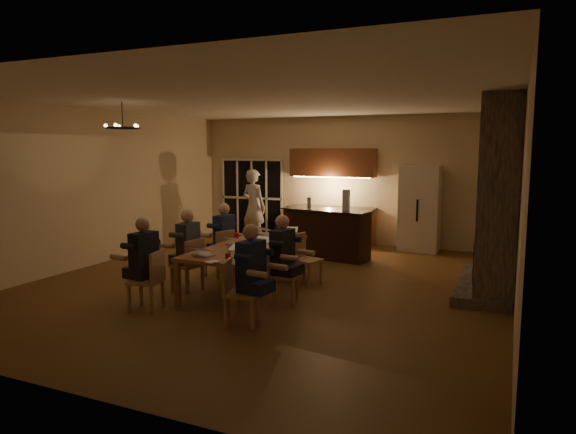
# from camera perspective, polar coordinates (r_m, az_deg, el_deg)

# --- Properties ---
(floor) EXTENTS (9.00, 9.00, 0.00)m
(floor) POSITION_cam_1_polar(r_m,az_deg,el_deg) (9.21, -2.12, -7.45)
(floor) COLOR brown
(floor) RESTS_ON ground
(back_wall) EXTENTS (8.00, 0.04, 3.20)m
(back_wall) POSITION_cam_1_polar(r_m,az_deg,el_deg) (13.13, 6.58, 4.08)
(back_wall) COLOR #CCB490
(back_wall) RESTS_ON ground
(left_wall) EXTENTS (0.04, 9.00, 3.20)m
(left_wall) POSITION_cam_1_polar(r_m,az_deg,el_deg) (11.29, -20.84, 3.08)
(left_wall) COLOR #CCB490
(left_wall) RESTS_ON ground
(right_wall) EXTENTS (0.04, 9.00, 3.20)m
(right_wall) POSITION_cam_1_polar(r_m,az_deg,el_deg) (8.02, 24.57, 1.27)
(right_wall) COLOR #CCB490
(right_wall) RESTS_ON ground
(ceiling) EXTENTS (8.00, 9.00, 0.04)m
(ceiling) POSITION_cam_1_polar(r_m,az_deg,el_deg) (8.94, -2.22, 12.92)
(ceiling) COLOR white
(ceiling) RESTS_ON back_wall
(french_doors) EXTENTS (1.86, 0.08, 2.10)m
(french_doors) POSITION_cam_1_polar(r_m,az_deg,el_deg) (14.17, -4.00, 2.13)
(french_doors) COLOR black
(french_doors) RESTS_ON ground
(fireplace) EXTENTS (0.58, 2.50, 3.20)m
(fireplace) POSITION_cam_1_polar(r_m,az_deg,el_deg) (9.22, 22.53, 2.11)
(fireplace) COLOR #74665B
(fireplace) RESTS_ON ground
(kitchenette) EXTENTS (2.24, 0.68, 2.40)m
(kitchenette) POSITION_cam_1_polar(r_m,az_deg,el_deg) (12.95, 4.86, 2.28)
(kitchenette) COLOR brown
(kitchenette) RESTS_ON ground
(refrigerator) EXTENTS (0.90, 0.68, 2.00)m
(refrigerator) POSITION_cam_1_polar(r_m,az_deg,el_deg) (12.38, 14.43, 0.89)
(refrigerator) COLOR beige
(refrigerator) RESTS_ON ground
(dining_table) EXTENTS (1.10, 2.79, 0.75)m
(dining_table) POSITION_cam_1_polar(r_m,az_deg,el_deg) (8.89, -4.52, -5.52)
(dining_table) COLOR #B57548
(dining_table) RESTS_ON ground
(bar_island) EXTENTS (2.05, 0.99, 1.08)m
(bar_island) POSITION_cam_1_polar(r_m,az_deg,el_deg) (11.31, 4.30, -1.85)
(bar_island) COLOR black
(bar_island) RESTS_ON ground
(chair_left_near) EXTENTS (0.52, 0.52, 0.89)m
(chair_left_near) POSITION_cam_1_polar(r_m,az_deg,el_deg) (7.97, -15.54, -6.80)
(chair_left_near) COLOR tan
(chair_left_near) RESTS_ON ground
(chair_left_mid) EXTENTS (0.52, 0.52, 0.89)m
(chair_left_mid) POSITION_cam_1_polar(r_m,az_deg,el_deg) (8.88, -11.18, -5.20)
(chair_left_mid) COLOR tan
(chair_left_mid) RESTS_ON ground
(chair_left_far) EXTENTS (0.56, 0.56, 0.89)m
(chair_left_far) POSITION_cam_1_polar(r_m,az_deg,el_deg) (9.76, -7.71, -3.97)
(chair_left_far) COLOR tan
(chair_left_far) RESTS_ON ground
(chair_right_near) EXTENTS (0.54, 0.54, 0.89)m
(chair_right_near) POSITION_cam_1_polar(r_m,az_deg,el_deg) (7.07, -5.16, -8.38)
(chair_right_near) COLOR tan
(chair_right_near) RESTS_ON ground
(chair_right_mid) EXTENTS (0.52, 0.52, 0.89)m
(chair_right_mid) POSITION_cam_1_polar(r_m,az_deg,el_deg) (8.00, -0.50, -6.46)
(chair_right_mid) COLOR tan
(chair_right_mid) RESTS_ON ground
(chair_right_far) EXTENTS (0.54, 0.54, 0.89)m
(chair_right_far) POSITION_cam_1_polar(r_m,az_deg,el_deg) (9.12, 2.10, -4.72)
(chair_right_far) COLOR tan
(chair_right_far) RESTS_ON ground
(person_left_near) EXTENTS (0.67, 0.67, 1.38)m
(person_left_near) POSITION_cam_1_polar(r_m,az_deg,el_deg) (8.03, -15.67, -4.89)
(person_left_near) COLOR black
(person_left_near) RESTS_ON ground
(person_right_near) EXTENTS (0.68, 0.68, 1.38)m
(person_right_near) POSITION_cam_1_polar(r_m,az_deg,el_deg) (7.06, -4.12, -6.34)
(person_right_near) COLOR #1F2A4D
(person_right_near) RESTS_ON ground
(person_left_mid) EXTENTS (0.61, 0.61, 1.38)m
(person_left_mid) POSITION_cam_1_polar(r_m,az_deg,el_deg) (8.88, -11.00, -3.58)
(person_left_mid) COLOR #393E44
(person_left_mid) RESTS_ON ground
(person_right_mid) EXTENTS (0.67, 0.67, 1.38)m
(person_right_mid) POSITION_cam_1_polar(r_m,az_deg,el_deg) (8.00, -0.62, -4.65)
(person_right_mid) COLOR black
(person_right_mid) RESTS_ON ground
(person_left_far) EXTENTS (0.66, 0.66, 1.38)m
(person_left_far) POSITION_cam_1_polar(r_m,az_deg,el_deg) (9.78, -7.08, -2.48)
(person_left_far) COLOR #1F2A4D
(person_left_far) RESTS_ON ground
(standing_person) EXTENTS (0.78, 0.61, 1.89)m
(standing_person) POSITION_cam_1_polar(r_m,az_deg,el_deg) (12.88, -3.82, 1.12)
(standing_person) COLOR silver
(standing_person) RESTS_ON ground
(chandelier) EXTENTS (0.60, 0.60, 0.03)m
(chandelier) POSITION_cam_1_polar(r_m,az_deg,el_deg) (9.59, -17.89, 9.39)
(chandelier) COLOR black
(chandelier) RESTS_ON ceiling
(laptop_a) EXTENTS (0.37, 0.34, 0.23)m
(laptop_a) POSITION_cam_1_polar(r_m,az_deg,el_deg) (8.04, -9.40, -3.45)
(laptop_a) COLOR silver
(laptop_a) RESTS_ON dining_table
(laptop_b) EXTENTS (0.32, 0.28, 0.23)m
(laptop_b) POSITION_cam_1_polar(r_m,az_deg,el_deg) (7.88, -5.77, -3.60)
(laptop_b) COLOR silver
(laptop_b) RESTS_ON dining_table
(laptop_c) EXTENTS (0.35, 0.31, 0.23)m
(laptop_c) POSITION_cam_1_polar(r_m,az_deg,el_deg) (8.90, -5.75, -2.32)
(laptop_c) COLOR silver
(laptop_c) RESTS_ON dining_table
(laptop_d) EXTENTS (0.36, 0.32, 0.23)m
(laptop_d) POSITION_cam_1_polar(r_m,az_deg,el_deg) (8.54, -3.16, -2.71)
(laptop_d) COLOR silver
(laptop_d) RESTS_ON dining_table
(laptop_e) EXTENTS (0.37, 0.33, 0.23)m
(laptop_e) POSITION_cam_1_polar(r_m,az_deg,el_deg) (9.88, -2.42, -1.30)
(laptop_e) COLOR silver
(laptop_e) RESTS_ON dining_table
(laptop_f) EXTENTS (0.39, 0.37, 0.23)m
(laptop_f) POSITION_cam_1_polar(r_m,az_deg,el_deg) (9.60, 0.09, -1.56)
(laptop_f) COLOR silver
(laptop_f) RESTS_ON dining_table
(mug_front) EXTENTS (0.09, 0.09, 0.10)m
(mug_front) POSITION_cam_1_polar(r_m,az_deg,el_deg) (8.49, -6.12, -3.23)
(mug_front) COLOR silver
(mug_front) RESTS_ON dining_table
(mug_mid) EXTENTS (0.07, 0.07, 0.10)m
(mug_mid) POSITION_cam_1_polar(r_m,az_deg,el_deg) (9.24, -2.35, -2.32)
(mug_mid) COLOR silver
(mug_mid) RESTS_ON dining_table
(mug_back) EXTENTS (0.09, 0.09, 0.10)m
(mug_back) POSITION_cam_1_polar(r_m,az_deg,el_deg) (9.68, -4.01, -1.88)
(mug_back) COLOR silver
(mug_back) RESTS_ON dining_table
(redcup_near) EXTENTS (0.08, 0.08, 0.12)m
(redcup_near) POSITION_cam_1_polar(r_m,az_deg,el_deg) (7.57, -6.67, -4.48)
(redcup_near) COLOR red
(redcup_near) RESTS_ON dining_table
(redcup_mid) EXTENTS (0.08, 0.08, 0.12)m
(redcup_mid) POSITION_cam_1_polar(r_m,az_deg,el_deg) (9.39, -5.76, -2.13)
(redcup_mid) COLOR red
(redcup_mid) RESTS_ON dining_table
(redcup_far) EXTENTS (0.10, 0.10, 0.12)m
(redcup_far) POSITION_cam_1_polar(r_m,az_deg,el_deg) (9.92, -0.17, -1.57)
(redcup_far) COLOR red
(redcup_far) RESTS_ON dining_table
(can_silver) EXTENTS (0.07, 0.07, 0.12)m
(can_silver) POSITION_cam_1_polar(r_m,az_deg,el_deg) (8.24, -6.54, -3.49)
(can_silver) COLOR #B2B2B7
(can_silver) RESTS_ON dining_table
(can_cola) EXTENTS (0.07, 0.07, 0.12)m
(can_cola) POSITION_cam_1_polar(r_m,az_deg,el_deg) (10.13, -1.23, -1.38)
(can_cola) COLOR #3F0F0C
(can_cola) RESTS_ON dining_table
(can_right) EXTENTS (0.07, 0.07, 0.12)m
(can_right) POSITION_cam_1_polar(r_m,az_deg,el_deg) (8.95, -1.51, -2.58)
(can_right) COLOR #B2B2B7
(can_right) RESTS_ON dining_table
(plate_near) EXTENTS (0.27, 0.27, 0.02)m
(plate_near) POSITION_cam_1_polar(r_m,az_deg,el_deg) (8.18, -3.76, -3.91)
(plate_near) COLOR silver
(plate_near) RESTS_ON dining_table
(plate_left) EXTENTS (0.23, 0.23, 0.02)m
(plate_left) POSITION_cam_1_polar(r_m,az_deg,el_deg) (8.18, -9.39, -4.00)
(plate_left) COLOR silver
(plate_left) RESTS_ON dining_table
(plate_far) EXTENTS (0.26, 0.26, 0.02)m
(plate_far) POSITION_cam_1_polar(r_m,az_deg,el_deg) (9.36, -0.22, -2.44)
(plate_far) COLOR silver
(plate_far) RESTS_ON dining_table
(notepad) EXTENTS (0.17, 0.22, 0.01)m
(notepad) POSITION_cam_1_polar(r_m,az_deg,el_deg) (7.57, -8.43, -4.94)
(notepad) COLOR white
(notepad) RESTS_ON dining_table
(bar_bottle) EXTENTS (0.08, 0.08, 0.24)m
(bar_bottle) POSITION_cam_1_polar(r_m,az_deg,el_deg) (11.45, 2.35, 1.61)
(bar_bottle) COLOR #99999E
(bar_bottle) RESTS_ON bar_island
(bar_blender) EXTENTS (0.16, 0.16, 0.45)m
(bar_blender) POSITION_cam_1_polar(r_m,az_deg,el_deg) (10.91, 6.48, 1.84)
(bar_blender) COLOR silver
(bar_blender) RESTS_ON bar_island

